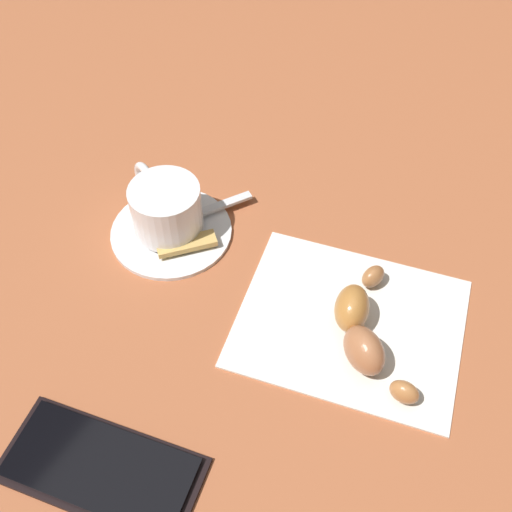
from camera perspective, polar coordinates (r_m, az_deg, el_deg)
name	(u,v)px	position (r m, az deg, el deg)	size (l,w,h in m)	color
ground_plane	(273,285)	(0.57, 1.61, -2.67)	(1.80, 1.80, 0.00)	#A35835
saucer	(174,228)	(0.62, -7.68, 2.62)	(0.12, 0.12, 0.01)	white
espresso_cup	(167,205)	(0.60, -8.29, 4.72)	(0.09, 0.07, 0.05)	white
teaspoon	(176,221)	(0.61, -7.46, 3.28)	(0.07, 0.11, 0.01)	silver
sugar_packet	(187,244)	(0.59, -6.48, 1.14)	(0.06, 0.02, 0.01)	tan
napkin	(349,324)	(0.55, 8.64, -6.25)	(0.19, 0.16, 0.00)	silver
croissant	(363,328)	(0.53, 9.92, -6.61)	(0.10, 0.12, 0.04)	#A0663A
cell_phone	(101,468)	(0.50, -14.25, -18.59)	(0.16, 0.10, 0.01)	black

